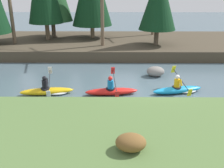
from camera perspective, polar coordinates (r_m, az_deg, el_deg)
The scene contains 11 objects.
ground_plane at distance 13.84m, azimuth 7.78°, elevation -2.07°, with size 90.00×90.00×0.00m, color #4C606B.
riverbank_near at distance 8.26m, azimuth 13.29°, elevation -16.46°, with size 44.00×7.97×0.79m.
riverbank_far at distance 23.61m, azimuth 4.81°, elevation 8.60°, with size 44.00×9.17×0.81m.
bare_tree_upstream at distance 23.10m, azimuth -21.30°, elevation 16.71°, with size 4.01×3.96×7.31m.
bare_tree_mid_upstream at distance 20.82m, azimuth -2.07°, elevation 17.11°, with size 3.75×3.71×6.82m.
bare_tree_mid_downstream at distance 26.07m, azimuth 9.20°, elevation 17.13°, with size 3.52×3.48×6.39m.
shrub_clump_nearest at distance 7.81m, azimuth 4.13°, elevation -12.56°, with size 0.90×0.75×0.49m.
kayaker_lead at distance 14.20m, azimuth 14.43°, elevation -1.09°, with size 2.78×2.05×1.20m.
kayaker_middle at distance 13.51m, azimuth -0.04°, elevation -1.43°, with size 2.79×2.07×1.20m.
kayaker_trailing at distance 13.96m, azimuth -13.58°, elevation -1.40°, with size 2.80×2.07×1.20m.
boulder_midstream at distance 16.47m, azimuth 9.45°, elevation 2.73°, with size 1.10×0.86×0.62m.
Camera 1 is at (-1.77, -12.67, 5.30)m, focal length 42.00 mm.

